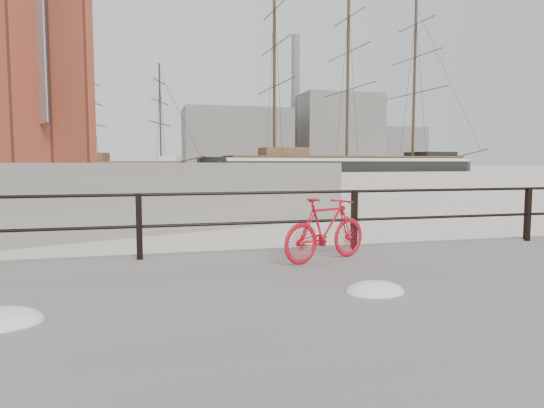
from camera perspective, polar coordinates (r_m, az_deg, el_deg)
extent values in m
plane|color=white|center=(10.44, 27.12, -5.63)|extent=(400.00, 400.00, 0.00)
imported|color=red|center=(7.25, 6.34, -2.96)|extent=(1.54, 0.82, 0.95)
ellipsoid|color=white|center=(5.66, 12.02, -8.92)|extent=(0.68, 0.53, 0.24)
cube|color=gray|center=(150.25, -4.21, 7.66)|extent=(32.00, 18.00, 18.00)
cube|color=gray|center=(165.03, 7.64, 8.43)|extent=(26.00, 20.00, 24.00)
cube|color=gray|center=(179.12, 13.89, 6.45)|extent=(20.00, 16.00, 14.00)
cylinder|color=gray|center=(166.28, 2.77, 11.90)|extent=(2.80, 2.80, 44.00)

